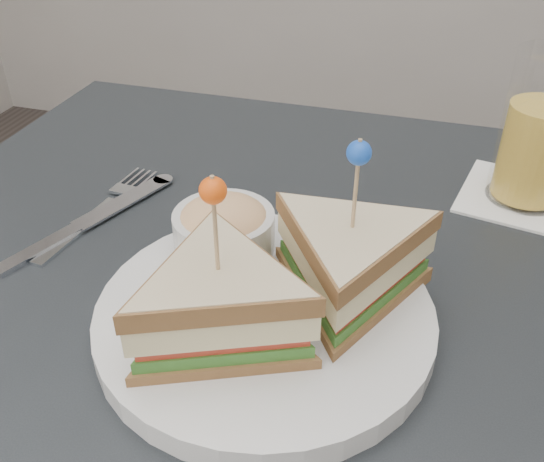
{
  "coord_description": "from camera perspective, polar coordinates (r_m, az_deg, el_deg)",
  "views": [
    {
      "loc": [
        0.13,
        -0.4,
        1.1
      ],
      "look_at": [
        0.01,
        0.01,
        0.8
      ],
      "focal_mm": 40.0,
      "sensor_mm": 36.0,
      "label": 1
    }
  ],
  "objects": [
    {
      "name": "table",
      "position": [
        0.6,
        -1.22,
        -10.39
      ],
      "size": [
        0.8,
        0.8,
        0.75
      ],
      "color": "black",
      "rests_on": "ground"
    },
    {
      "name": "drink_set",
      "position": [
        0.68,
        23.82,
        7.95
      ],
      "size": [
        0.15,
        0.15,
        0.16
      ],
      "rotation": [
        0.0,
        0.0,
        -0.19
      ],
      "color": "white",
      "rests_on": "table"
    },
    {
      "name": "plate_meal",
      "position": [
        0.47,
        0.29,
        -4.99
      ],
      "size": [
        0.32,
        0.3,
        0.16
      ],
      "rotation": [
        0.0,
        0.0,
        -0.1
      ],
      "color": "silver",
      "rests_on": "table"
    },
    {
      "name": "cutlery_fork",
      "position": [
        0.66,
        -15.57,
        2.1
      ],
      "size": [
        0.04,
        0.19,
        0.01
      ],
      "rotation": [
        0.0,
        0.0,
        -0.1
      ],
      "color": "silver",
      "rests_on": "table"
    },
    {
      "name": "cutlery_knife",
      "position": [
        0.64,
        -17.18,
        0.69
      ],
      "size": [
        0.09,
        0.21,
        0.01
      ],
      "rotation": [
        0.0,
        0.0,
        -0.35
      ],
      "color": "silver",
      "rests_on": "table"
    }
  ]
}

